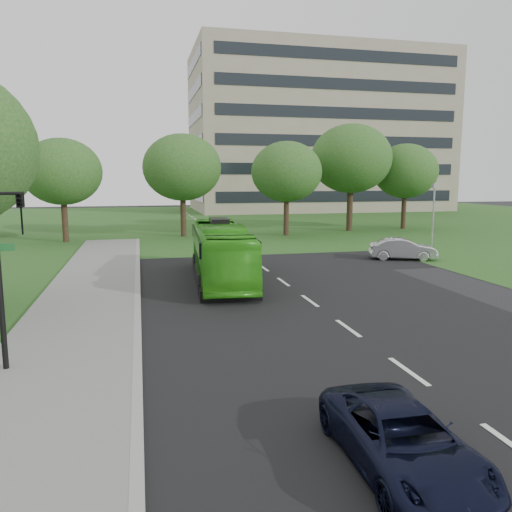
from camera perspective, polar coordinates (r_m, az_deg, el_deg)
The scene contains 13 objects.
ground at distance 19.50m, azimuth 8.11°, elevation -6.52°, with size 160.00×160.00×0.00m, color black.
street_surfaces at distance 41.09m, azimuth -3.94°, elevation 1.70°, with size 120.00×120.00×0.15m.
office_building at distance 84.85m, azimuth 6.96°, elevation 13.78°, with size 40.10×20.10×25.00m.
tree_park_a at distance 43.33m, azimuth -21.29°, elevation 8.95°, with size 6.27×6.27×8.34m.
tree_park_b at distance 44.91m, azimuth -8.43°, elevation 9.97°, with size 6.88×6.88×9.01m.
tree_park_c at distance 45.24m, azimuth 3.52°, elevation 9.58°, with size 6.34×6.34×8.42m.
tree_park_d at distance 50.20m, azimuth 10.81°, elevation 10.86°, with size 7.84×7.84×10.37m.
tree_park_e at distance 53.62m, azimuth 16.71°, elevation 9.27°, with size 6.47×6.47×8.62m.
bus at distance 25.22m, azimuth -3.99°, elevation 0.40°, with size 2.42×10.35×2.88m, color green.
sedan at distance 33.16m, azimuth 16.40°, elevation 0.78°, with size 1.45×4.16×1.37m, color #B6B5BA.
suv at distance 9.77m, azimuth 16.35°, elevation -19.45°, with size 1.88×4.08×1.13m, color black.
traffic_light at distance 14.40m, azimuth -26.81°, elevation -0.21°, with size 0.85×0.24×5.30m.
camera_pole at distance 39.94m, azimuth 19.64°, elevation 5.37°, with size 0.48×0.44×4.75m.
Camera 1 is at (-6.90, -17.49, 5.15)m, focal length 35.00 mm.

